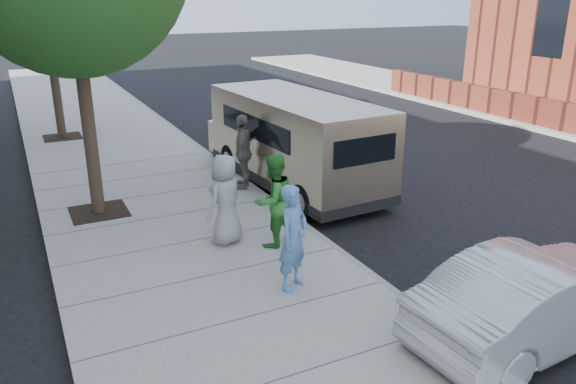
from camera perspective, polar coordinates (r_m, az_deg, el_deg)
The scene contains 10 objects.
ground at distance 11.44m, azimuth -5.24°, elevation -4.79°, with size 120.00×120.00×0.00m, color black.
sidewalk at distance 11.12m, azimuth -10.07°, elevation -5.33°, with size 5.00×60.00×0.15m, color gray.
curb_face at distance 11.95m, azimuth 1.19°, elevation -3.21°, with size 0.12×60.00×0.16m, color gray.
parking_meter at distance 11.70m, azimuth -5.99°, elevation 1.42°, with size 0.28×0.19×1.28m.
van at distance 14.19m, azimuth 0.51°, elevation 5.38°, with size 2.44×6.34×2.31m.
sedan at distance 8.75m, azimuth 24.12°, elevation -9.71°, with size 1.42×4.08×1.35m, color #B8B9BF.
person_officer at distance 8.94m, azimuth 0.55°, elevation -4.66°, with size 0.64×0.42×1.76m, color #5984BD.
person_green_shirt at distance 10.48m, azimuth -1.49°, elevation -0.88°, with size 0.87×0.68×1.78m, color #30862C.
person_gray_shirt at distance 10.65m, azimuth -6.39°, elevation -0.75°, with size 0.85×0.56×1.75m, color #9E9FA1.
person_striped_polo at distance 13.69m, azimuth -4.56°, elevation 4.12°, with size 1.08×0.45×1.84m, color slate.
Camera 1 is at (-3.69, -9.75, 4.70)m, focal length 35.00 mm.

